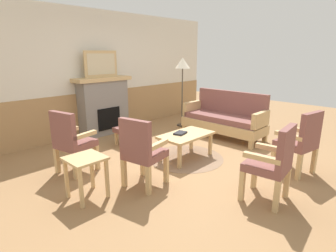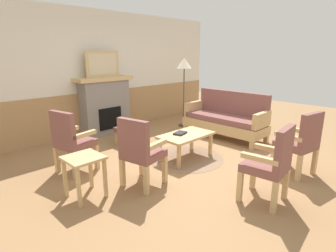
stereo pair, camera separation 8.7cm
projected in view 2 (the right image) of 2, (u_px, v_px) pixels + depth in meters
ground_plane at (182, 160)px, 4.65m from camera, size 14.00×14.00×0.00m
wall_back at (97, 75)px, 6.07m from camera, size 7.20×0.14×2.70m
fireplace at (105, 105)px, 6.08m from camera, size 1.30×0.44×1.28m
framed_picture at (103, 64)px, 5.84m from camera, size 0.80×0.04×0.56m
couch at (226, 119)px, 5.90m from camera, size 0.70×1.80×0.98m
coffee_table at (186, 137)px, 4.67m from camera, size 0.96×0.56×0.44m
round_rug at (186, 158)px, 4.77m from camera, size 1.32×1.32×0.01m
book_on_table at (180, 133)px, 4.66m from camera, size 0.26×0.21×0.03m
footstool at (127, 131)px, 5.41m from camera, size 0.40×0.40×0.36m
armchair_near_fireplace at (71, 139)px, 4.08m from camera, size 0.57×0.57×0.98m
armchair_by_window_left at (140, 149)px, 3.63m from camera, size 0.56×0.56×0.98m
armchair_front_left at (271, 161)px, 3.23m from camera, size 0.53×0.53×0.98m
armchair_front_center at (301, 141)px, 4.00m from camera, size 0.56×0.56×0.98m
side_table at (84, 165)px, 3.38m from camera, size 0.44×0.44×0.55m
floor_lamp_by_couch at (184, 68)px, 6.49m from camera, size 0.36×0.36×1.68m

